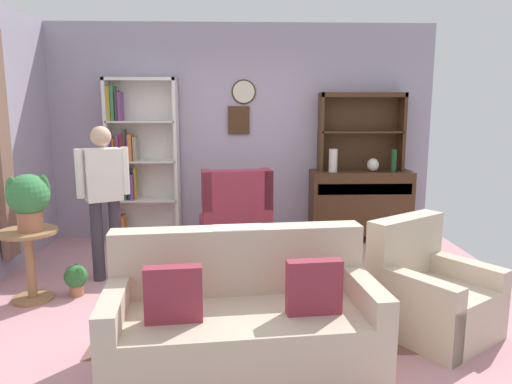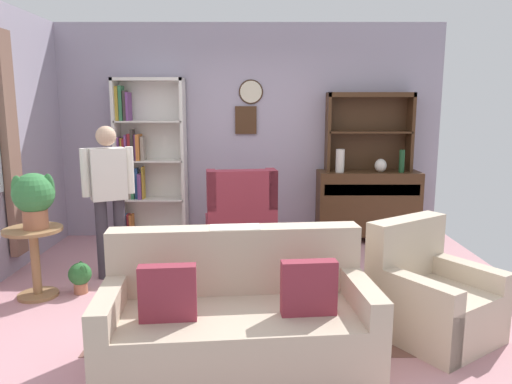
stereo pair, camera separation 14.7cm
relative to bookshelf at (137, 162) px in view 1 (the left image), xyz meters
The scene contains 18 objects.
ground_plane 2.60m from the bookshelf, 54.90° to the right, with size 5.40×4.60×0.02m, color #C68C93.
wall_back 1.43m from the bookshelf, ahead, with size 5.00×0.09×2.80m.
area_rug 2.93m from the bookshelf, 55.09° to the right, with size 2.76×1.69×0.01m, color brown.
bookshelf is the anchor object (origin of this frame).
sideboard 2.95m from the bookshelf, ahead, with size 1.30×0.45×0.92m.
sideboard_hutch 2.95m from the bookshelf, ahead, with size 1.10×0.26×1.00m.
vase_tall 2.52m from the bookshelf, ahead, with size 0.11×0.11×0.29m, color beige.
vase_round 3.03m from the bookshelf, ahead, with size 0.15×0.15×0.17m, color beige.
bottle_wine 3.30m from the bookshelf, ahead, with size 0.07×0.07×0.29m, color #194223.
couch_floral 3.50m from the bookshelf, 67.28° to the right, with size 1.87×1.02×0.90m.
armchair_floral 3.97m from the bookshelf, 44.35° to the right, with size 1.06×1.07×0.88m.
wingback_chair 1.60m from the bookshelf, 30.42° to the right, with size 0.88×0.90×1.05m.
plant_stand 2.16m from the bookshelf, 106.68° to the right, with size 0.52×0.52×0.66m.
potted_plant_large 2.06m from the bookshelf, 105.72° to the right, with size 0.37×0.37×0.51m.
potted_plant_small 2.10m from the bookshelf, 96.60° to the right, with size 0.21×0.21×0.30m.
person_reading 1.45m from the bookshelf, 91.74° to the right, with size 0.50×0.33×1.56m.
coffee_table 2.96m from the bookshelf, 56.17° to the right, with size 0.80×0.50×0.42m.
book_stack 2.84m from the bookshelf, 56.37° to the right, with size 0.20×0.14×0.09m.
Camera 1 is at (-0.07, -4.28, 1.76)m, focal length 33.75 mm.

